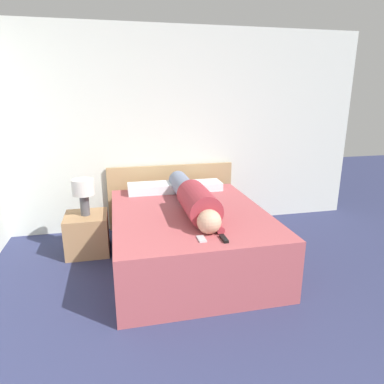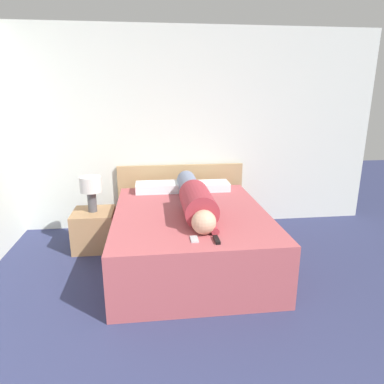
{
  "view_description": "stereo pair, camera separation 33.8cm",
  "coord_description": "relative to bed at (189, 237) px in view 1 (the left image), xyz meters",
  "views": [
    {
      "loc": [
        -0.7,
        -0.54,
        1.79
      ],
      "look_at": [
        0.02,
        2.63,
        0.84
      ],
      "focal_mm": 32.0,
      "sensor_mm": 36.0,
      "label": 1
    },
    {
      "loc": [
        -0.37,
        -0.6,
        1.79
      ],
      "look_at": [
        0.02,
        2.63,
        0.84
      ],
      "focal_mm": 32.0,
      "sensor_mm": 36.0,
      "label": 2
    }
  ],
  "objects": [
    {
      "name": "wall_back",
      "position": [
        -0.02,
        1.2,
        1.0
      ],
      "size": [
        5.35,
        0.06,
        2.6
      ],
      "color": "silver",
      "rests_on": "ground_plane"
    },
    {
      "name": "bed",
      "position": [
        0.0,
        0.0,
        0.0
      ],
      "size": [
        1.58,
        1.95,
        0.59
      ],
      "color": "#A84C51",
      "rests_on": "ground_plane"
    },
    {
      "name": "headboard",
      "position": [
        0.0,
        1.13,
        0.13
      ],
      "size": [
        1.7,
        0.04,
        0.86
      ],
      "color": "tan",
      "rests_on": "ground_plane"
    },
    {
      "name": "nightstand",
      "position": [
        -1.09,
        0.51,
        -0.07
      ],
      "size": [
        0.47,
        0.48,
        0.46
      ],
      "color": "#A37A51",
      "rests_on": "ground_plane"
    },
    {
      "name": "table_lamp",
      "position": [
        -1.09,
        0.51,
        0.45
      ],
      "size": [
        0.24,
        0.24,
        0.42
      ],
      "color": "#4C4C51",
      "rests_on": "nightstand"
    },
    {
      "name": "person_lying",
      "position": [
        0.05,
        0.0,
        0.43
      ],
      "size": [
        0.31,
        1.61,
        0.31
      ],
      "color": "tan",
      "rests_on": "bed"
    },
    {
      "name": "pillow_near_headboard",
      "position": [
        -0.31,
        0.78,
        0.35
      ],
      "size": [
        0.56,
        0.29,
        0.11
      ],
      "color": "white",
      "rests_on": "bed"
    },
    {
      "name": "pillow_second",
      "position": [
        0.32,
        0.78,
        0.35
      ],
      "size": [
        0.53,
        0.29,
        0.1
      ],
      "color": "white",
      "rests_on": "bed"
    },
    {
      "name": "tv_remote",
      "position": [
        0.13,
        -0.78,
        0.31
      ],
      "size": [
        0.04,
        0.15,
        0.02
      ],
      "color": "black",
      "rests_on": "bed"
    },
    {
      "name": "cell_phone",
      "position": [
        -0.05,
        -0.73,
        0.3
      ],
      "size": [
        0.06,
        0.13,
        0.01
      ],
      "color": "#B2B7BC",
      "rests_on": "bed"
    }
  ]
}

